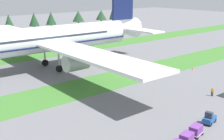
# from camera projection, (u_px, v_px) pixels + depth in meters

# --- Properties ---
(grass_strip_near) EXTENTS (320.00, 11.12, 0.01)m
(grass_strip_near) POSITION_uv_depth(u_px,v_px,m) (112.00, 80.00, 66.56)
(grass_strip_near) COLOR #3D752D
(grass_strip_near) RESTS_ON ground
(grass_strip_far) EXTENTS (320.00, 11.12, 0.01)m
(grass_strip_far) POSITION_uv_depth(u_px,v_px,m) (41.00, 54.00, 91.86)
(grass_strip_far) COLOR #3D752D
(grass_strip_far) RESTS_ON ground
(airliner) EXTENTS (61.90, 75.98, 21.73)m
(airliner) POSITION_uv_depth(u_px,v_px,m) (42.00, 40.00, 72.14)
(airliner) COLOR white
(airliner) RESTS_ON ground
(baggage_tug) EXTENTS (2.80, 1.78, 1.97)m
(baggage_tug) POSITION_uv_depth(u_px,v_px,m) (209.00, 118.00, 44.94)
(baggage_tug) COLOR #1E4C8E
(baggage_tug) RESTS_ON ground
(cargo_dolly_lead) EXTENTS (2.45, 1.90, 1.55)m
(cargo_dolly_lead) POSITION_uv_depth(u_px,v_px,m) (196.00, 130.00, 41.14)
(cargo_dolly_lead) COLOR #A3A3A8
(cargo_dolly_lead) RESTS_ON ground
(cargo_dolly_second) EXTENTS (2.45, 1.90, 1.55)m
(cargo_dolly_second) POSITION_uv_depth(u_px,v_px,m) (187.00, 138.00, 38.96)
(cargo_dolly_second) COLOR #A3A3A8
(cargo_dolly_second) RESTS_ON ground
(ground_crew_marshaller) EXTENTS (0.36, 0.55, 1.74)m
(ground_crew_marshaller) POSITION_uv_depth(u_px,v_px,m) (212.00, 91.00, 56.32)
(ground_crew_marshaller) COLOR black
(ground_crew_marshaller) RESTS_ON ground
(taxiway_marker_0) EXTENTS (0.44, 0.44, 0.65)m
(taxiway_marker_0) POSITION_uv_depth(u_px,v_px,m) (166.00, 69.00, 74.12)
(taxiway_marker_0) COLOR orange
(taxiway_marker_0) RESTS_ON ground
(taxiway_marker_1) EXTENTS (0.44, 0.44, 0.56)m
(taxiway_marker_1) POSITION_uv_depth(u_px,v_px,m) (193.00, 69.00, 74.72)
(taxiway_marker_1) COLOR orange
(taxiway_marker_1) RESTS_ON ground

